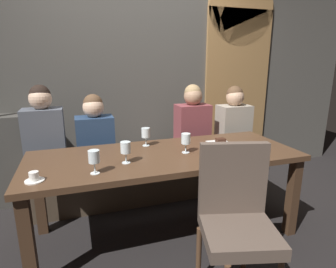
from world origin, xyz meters
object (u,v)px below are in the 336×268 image
object	(u,v)px
diner_redhead	(44,131)
diner_bearded	(95,133)
wine_glass_near_right	(94,157)
wine_glass_far_right	(126,149)
espresso_cup	(34,177)
wine_glass_end_left	(186,139)
chair_near_side	(236,212)
dessert_plate	(220,142)
diner_far_end	(192,122)
diner_near_end	(234,121)
banquette_bench	(146,178)
dining_table	(166,163)
wine_glass_far_left	(146,134)

from	to	relation	value
diner_redhead	diner_bearded	xyz separation A→B (m)	(0.46, -0.02, -0.05)
wine_glass_near_right	wine_glass_far_right	xyz separation A→B (m)	(0.24, 0.13, -0.00)
wine_glass_far_right	espresso_cup	size ratio (longest dim) A/B	1.37
diner_bearded	wine_glass_near_right	size ratio (longest dim) A/B	4.41
wine_glass_far_right	wine_glass_end_left	bearing A→B (deg)	9.27
chair_near_side	dessert_plate	world-z (taller)	chair_near_side
diner_far_end	diner_near_end	size ratio (longest dim) A/B	1.04
diner_far_end	wine_glass_near_right	bearing A→B (deg)	-139.64
chair_near_side	dessert_plate	xyz separation A→B (m)	(0.33, 0.83, 0.20)
chair_near_side	wine_glass_end_left	world-z (taller)	chair_near_side
banquette_bench	diner_far_end	world-z (taller)	diner_far_end
dining_table	wine_glass_far_left	distance (m)	0.34
banquette_bench	wine_glass_near_right	world-z (taller)	wine_glass_near_right
diner_near_end	wine_glass_far_left	size ratio (longest dim) A/B	4.61
diner_far_end	wine_glass_far_right	size ratio (longest dim) A/B	4.78
diner_far_end	wine_glass_far_right	world-z (taller)	diner_far_end
dining_table	diner_redhead	world-z (taller)	diner_redhead
banquette_bench	wine_glass_far_left	bearing A→B (deg)	-102.87
banquette_bench	diner_far_end	bearing A→B (deg)	0.39
diner_redhead	wine_glass_near_right	distance (m)	1.02
wine_glass_far_left	dining_table	bearing A→B (deg)	-68.98
chair_near_side	wine_glass_far_left	distance (m)	1.08
banquette_bench	diner_bearded	world-z (taller)	diner_bearded
diner_bearded	dessert_plate	bearing A→B (deg)	-27.78
diner_redhead	diner_far_end	distance (m)	1.51
diner_bearded	dessert_plate	size ratio (longest dim) A/B	3.80
banquette_bench	diner_near_end	size ratio (longest dim) A/B	3.30
diner_redhead	dessert_plate	size ratio (longest dim) A/B	4.33
wine_glass_far_right	diner_far_end	bearing A→B (deg)	42.74
espresso_cup	chair_near_side	bearing A→B (deg)	-21.19
diner_near_end	wine_glass_far_left	world-z (taller)	diner_near_end
banquette_bench	wine_glass_end_left	xyz separation A→B (m)	(0.16, -0.73, 0.63)
diner_far_end	dessert_plate	bearing A→B (deg)	-88.08
dining_table	espresso_cup	xyz separation A→B (m)	(-0.96, -0.26, 0.11)
chair_near_side	banquette_bench	bearing A→B (deg)	99.30
diner_redhead	banquette_bench	bearing A→B (deg)	0.63
chair_near_side	diner_bearded	xyz separation A→B (m)	(-0.75, 1.40, 0.23)
espresso_cup	wine_glass_far_left	bearing A→B (deg)	31.36
dining_table	dessert_plate	size ratio (longest dim) A/B	11.58
wine_glass_end_left	dessert_plate	distance (m)	0.43
wine_glass_far_right	dessert_plate	bearing A→B (deg)	13.90
wine_glass_far_right	dessert_plate	size ratio (longest dim) A/B	0.86
wine_glass_far_left	espresso_cup	world-z (taller)	wine_glass_far_left
diner_bearded	wine_glass_near_right	bearing A→B (deg)	-94.41
dining_table	diner_redhead	size ratio (longest dim) A/B	2.67
wine_glass_far_left	wine_glass_near_right	distance (m)	0.70
dining_table	dessert_plate	bearing A→B (deg)	10.92
dining_table	wine_glass_far_right	bearing A→B (deg)	-161.45
diner_near_end	dining_table	bearing A→B (deg)	-147.15
diner_redhead	wine_glass_near_right	bearing A→B (deg)	-67.60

